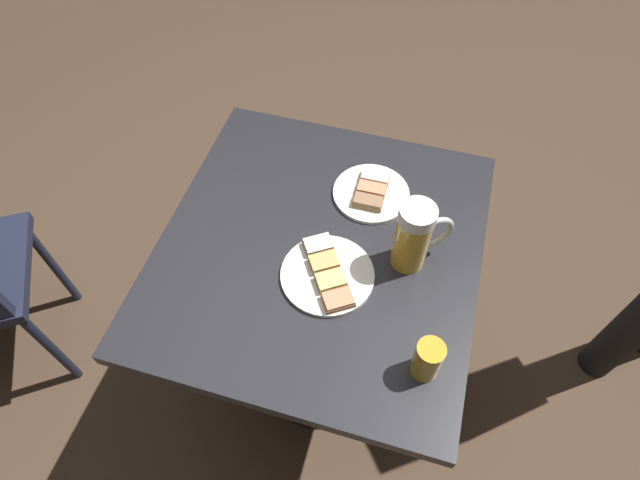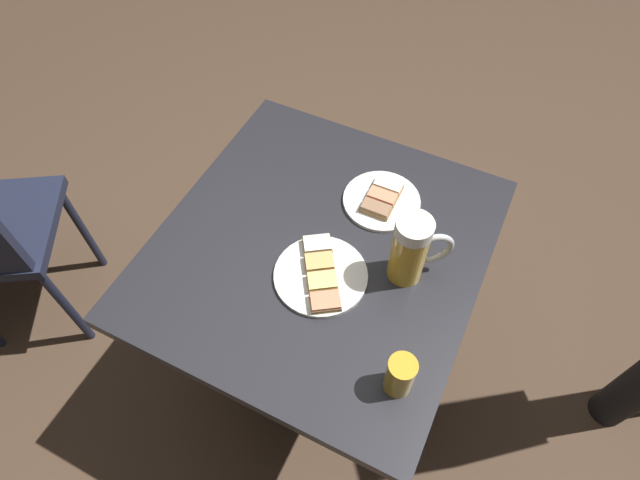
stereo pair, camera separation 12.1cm
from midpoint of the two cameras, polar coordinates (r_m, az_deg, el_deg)
ground_plane at (r=1.89m, az=-1.87°, el=-13.78°), size 6.00×6.00×0.00m
cafe_table at (r=1.36m, az=-2.55°, el=-4.52°), size 0.75×0.80×0.75m
plate_near at (r=1.31m, az=3.04°, el=5.10°), size 0.19×0.19×0.03m
plate_far at (r=1.17m, az=-2.14°, el=-3.93°), size 0.21×0.21×0.03m
beer_mug at (r=1.13m, az=7.40°, el=0.20°), size 0.13×0.10×0.19m
beer_glass_small at (r=1.04m, az=8.42°, el=-13.15°), size 0.06×0.06×0.10m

